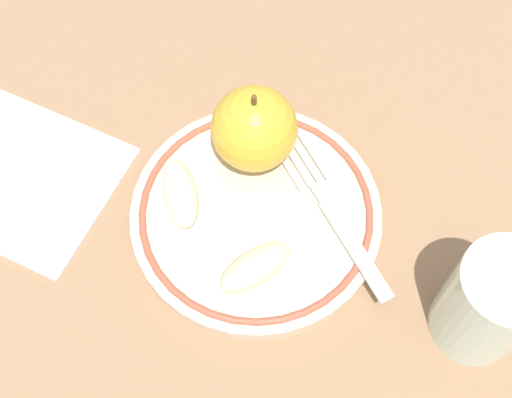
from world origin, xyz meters
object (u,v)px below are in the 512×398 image
at_px(apple_slice_front, 255,267).
at_px(fork, 334,215).
at_px(drinking_glass, 490,303).
at_px(napkin_folded, 21,176).
at_px(plate, 256,215).
at_px(apple_slice_back, 181,194).
at_px(apple_red_whole, 254,129).

distance_m(apple_slice_front, fork, 0.08).
relative_size(drinking_glass, napkin_folded, 0.63).
relative_size(plate, fork, 1.29).
height_order(apple_slice_front, apple_slice_back, same).
relative_size(plate, apple_red_whole, 2.59).
distance_m(apple_red_whole, apple_slice_front, 0.11).
xyz_separation_m(apple_red_whole, drinking_glass, (0.22, -0.03, -0.00)).
height_order(apple_red_whole, fork, apple_red_whole).
bearing_deg(apple_slice_back, apple_red_whole, -64.24).
bearing_deg(drinking_glass, apple_red_whole, 172.53).
bearing_deg(apple_slice_back, apple_slice_front, -148.21).
bearing_deg(napkin_folded, fork, 23.62).
bearing_deg(plate, apple_slice_front, -57.65).
relative_size(apple_slice_front, drinking_glass, 0.63).
height_order(plate, apple_red_whole, apple_red_whole).
bearing_deg(fork, napkin_folded, 52.90).
bearing_deg(drinking_glass, napkin_folded, -166.11).
relative_size(apple_slice_front, napkin_folded, 0.40).
bearing_deg(apple_red_whole, apple_slice_back, -109.23).
bearing_deg(apple_slice_back, napkin_folded, 66.24).
relative_size(plate, napkin_folded, 1.32).
relative_size(apple_red_whole, apple_slice_front, 1.29).
bearing_deg(drinking_glass, apple_slice_front, -159.00).
relative_size(apple_red_whole, drinking_glass, 0.81).
distance_m(plate, apple_red_whole, 0.07).
bearing_deg(napkin_folded, plate, 22.00).
bearing_deg(napkin_folded, apple_red_whole, 37.80).
relative_size(apple_slice_back, drinking_glass, 0.63).
height_order(apple_slice_front, drinking_glass, drinking_glass).
xyz_separation_m(apple_red_whole, apple_slice_front, (0.06, -0.09, -0.02)).
bearing_deg(apple_slice_back, drinking_glass, -125.35).
bearing_deg(plate, apple_red_whole, 124.72).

